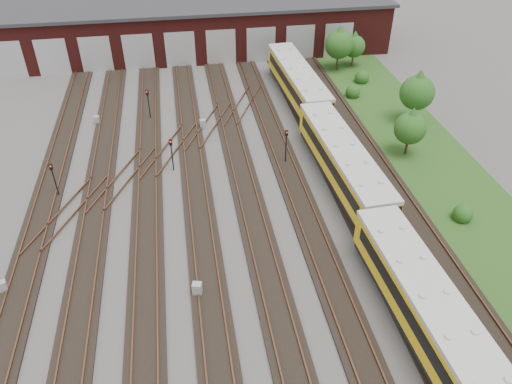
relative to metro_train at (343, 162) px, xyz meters
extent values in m
plane|color=#403E3B|center=(-10.00, -6.67, -2.00)|extent=(120.00, 120.00, 0.00)
cube|color=black|center=(-24.00, -6.67, -1.91)|extent=(2.40, 70.00, 0.18)
cube|color=brown|center=(-24.72, -6.67, -1.74)|extent=(0.10, 70.00, 0.15)
cube|color=brown|center=(-23.28, -6.67, -1.74)|extent=(0.10, 70.00, 0.15)
cube|color=black|center=(-20.00, -6.67, -1.91)|extent=(2.40, 70.00, 0.18)
cube|color=brown|center=(-20.72, -6.67, -1.74)|extent=(0.10, 70.00, 0.15)
cube|color=brown|center=(-19.28, -6.67, -1.74)|extent=(0.10, 70.00, 0.15)
cube|color=black|center=(-16.00, -6.67, -1.91)|extent=(2.40, 70.00, 0.18)
cube|color=brown|center=(-16.72, -6.67, -1.74)|extent=(0.10, 70.00, 0.15)
cube|color=brown|center=(-15.28, -6.67, -1.74)|extent=(0.10, 70.00, 0.15)
cube|color=black|center=(-12.00, -6.67, -1.91)|extent=(2.40, 70.00, 0.18)
cube|color=brown|center=(-12.72, -6.67, -1.74)|extent=(0.10, 70.00, 0.15)
cube|color=brown|center=(-11.28, -6.67, -1.74)|extent=(0.10, 70.00, 0.15)
cube|color=black|center=(-8.00, -6.67, -1.91)|extent=(2.40, 70.00, 0.18)
cube|color=brown|center=(-8.72, -6.67, -1.74)|extent=(0.10, 70.00, 0.15)
cube|color=brown|center=(-7.28, -6.67, -1.74)|extent=(0.10, 70.00, 0.15)
cube|color=black|center=(-4.00, -6.67, -1.91)|extent=(2.40, 70.00, 0.18)
cube|color=brown|center=(-4.72, -6.67, -1.74)|extent=(0.10, 70.00, 0.15)
cube|color=brown|center=(-3.28, -6.67, -1.74)|extent=(0.10, 70.00, 0.15)
cube|color=black|center=(0.00, -6.67, -1.91)|extent=(2.40, 70.00, 0.18)
cube|color=brown|center=(-0.72, -6.67, -1.74)|extent=(0.10, 70.00, 0.15)
cube|color=brown|center=(0.72, -6.67, -1.74)|extent=(0.10, 70.00, 0.15)
cube|color=black|center=(4.00, -6.67, -1.91)|extent=(2.40, 70.00, 0.18)
cube|color=brown|center=(3.28, -6.67, -1.74)|extent=(0.10, 70.00, 0.15)
cube|color=brown|center=(4.72, -6.67, -1.74)|extent=(0.10, 70.00, 0.15)
cube|color=brown|center=(-18.00, 3.33, -1.74)|extent=(5.40, 9.62, 0.15)
cube|color=brown|center=(-14.00, 7.33, -1.74)|extent=(5.40, 9.62, 0.15)
cube|color=brown|center=(-10.00, 11.33, -1.74)|extent=(5.40, 9.62, 0.15)
cube|color=brown|center=(-22.00, -0.67, -1.74)|extent=(5.40, 9.62, 0.15)
cube|color=brown|center=(-6.00, 15.33, -1.74)|extent=(5.40, 9.62, 0.15)
cube|color=#4B1412|center=(-10.00, 33.33, 1.00)|extent=(50.00, 12.00, 6.00)
cube|color=#2E2E30|center=(-10.00, 33.33, 4.15)|extent=(51.00, 12.50, 0.40)
cube|color=#ADAFB3|center=(-32.00, 27.31, 0.20)|extent=(3.60, 0.12, 4.40)
cube|color=#ADAFB3|center=(-27.00, 27.31, 0.20)|extent=(3.60, 0.12, 4.40)
cube|color=#ADAFB3|center=(-22.00, 27.31, 0.20)|extent=(3.60, 0.12, 4.40)
cube|color=#ADAFB3|center=(-17.00, 27.31, 0.20)|extent=(3.60, 0.12, 4.40)
cube|color=#ADAFB3|center=(-12.00, 27.31, 0.20)|extent=(3.60, 0.12, 4.40)
cube|color=#ADAFB3|center=(-7.00, 27.31, 0.20)|extent=(3.60, 0.12, 4.40)
cube|color=#ADAFB3|center=(-2.00, 27.31, 0.20)|extent=(3.60, 0.12, 4.40)
cube|color=#ADAFB3|center=(3.00, 27.31, 0.20)|extent=(3.60, 0.12, 4.40)
cube|color=#ADAFB3|center=(8.00, 27.31, 0.20)|extent=(3.60, 0.12, 4.40)
cube|color=#254A18|center=(9.00, 3.33, -1.97)|extent=(8.00, 55.00, 0.05)
cube|color=black|center=(0.00, -16.00, -1.35)|extent=(3.10, 15.83, 0.63)
cube|color=yellow|center=(0.00, -16.00, 0.12)|extent=(3.41, 15.85, 2.31)
cube|color=beige|center=(0.00, -16.00, 1.43)|extent=(3.52, 15.85, 0.31)
cube|color=black|center=(-1.38, -16.06, 0.38)|extent=(0.67, 13.84, 0.89)
cube|color=black|center=(1.38, -15.94, 0.38)|extent=(0.67, 13.84, 0.89)
cube|color=black|center=(0.00, 0.00, -1.35)|extent=(3.10, 15.83, 0.63)
cube|color=yellow|center=(0.00, 0.00, 0.12)|extent=(3.41, 15.85, 2.31)
cube|color=beige|center=(0.00, 0.00, 1.43)|extent=(3.52, 15.85, 0.31)
cube|color=black|center=(-1.38, -0.06, 0.38)|extent=(0.67, 13.84, 0.89)
cube|color=black|center=(1.38, 0.06, 0.38)|extent=(0.67, 13.84, 0.89)
cube|color=black|center=(0.00, 16.00, -1.35)|extent=(3.10, 15.83, 0.63)
cube|color=yellow|center=(0.00, 16.00, 0.12)|extent=(3.41, 15.85, 2.31)
cube|color=beige|center=(0.00, 16.00, 1.43)|extent=(3.52, 15.85, 0.31)
cube|color=black|center=(-1.38, 15.94, 0.38)|extent=(0.67, 13.84, 0.89)
cube|color=black|center=(1.38, 16.06, 0.38)|extent=(0.67, 13.84, 0.89)
cylinder|color=black|center=(-23.06, 1.80, -0.69)|extent=(0.10, 0.10, 2.62)
cube|color=black|center=(-23.06, 1.80, 0.88)|extent=(0.27, 0.18, 0.51)
sphere|color=#FC210E|center=(-23.06, 1.70, 0.98)|extent=(0.12, 0.12, 0.12)
cylinder|color=black|center=(-15.79, 14.03, -0.65)|extent=(0.11, 0.11, 2.69)
cube|color=black|center=(-15.79, 14.03, 0.96)|extent=(0.30, 0.23, 0.53)
sphere|color=#FC210E|center=(-15.79, 13.92, 1.07)|extent=(0.13, 0.13, 0.13)
cylinder|color=black|center=(-13.78, 4.13, -0.73)|extent=(0.11, 0.11, 2.54)
cube|color=black|center=(-13.78, 4.13, 0.81)|extent=(0.28, 0.17, 0.54)
sphere|color=#FC210E|center=(-13.78, 4.02, 0.92)|extent=(0.13, 0.13, 0.13)
cylinder|color=black|center=(-3.94, 3.67, -0.60)|extent=(0.10, 0.10, 2.79)
cube|color=black|center=(-3.94, 3.67, 1.04)|extent=(0.26, 0.16, 0.51)
sphere|color=#FC210E|center=(-3.94, 3.57, 1.15)|extent=(0.12, 0.12, 0.12)
cube|color=#999B9D|center=(-25.00, -8.27, -1.55)|extent=(0.61, 0.55, 0.88)
cube|color=#999B9D|center=(-21.07, 13.88, -1.57)|extent=(0.55, 0.47, 0.86)
cube|color=#999B9D|center=(-12.75, -10.57, -1.51)|extent=(0.68, 0.61, 0.98)
cube|color=#999B9D|center=(-10.66, 11.19, -1.52)|extent=(0.57, 0.48, 0.95)
cube|color=#999B9D|center=(1.84, 0.42, -1.53)|extent=(0.70, 0.65, 0.93)
cylinder|color=#332217|center=(6.77, 23.32, -1.14)|extent=(0.22, 0.22, 1.72)
sphere|color=#1B4C15|center=(6.77, 23.32, 1.15)|extent=(3.34, 3.34, 3.34)
cone|color=#1B4C15|center=(6.77, 23.32, 2.35)|extent=(2.86, 2.86, 2.39)
cylinder|color=#332217|center=(8.99, 24.11, -1.30)|extent=(0.21, 0.21, 1.38)
sphere|color=#1B4C15|center=(8.99, 24.11, 0.54)|extent=(2.69, 2.69, 2.69)
cone|color=#1B4C15|center=(8.99, 24.11, 1.50)|extent=(2.31, 2.31, 1.92)
cylinder|color=#332217|center=(10.30, 9.08, -1.13)|extent=(0.21, 0.21, 1.74)
sphere|color=#1B4C15|center=(10.30, 9.08, 1.20)|extent=(3.39, 3.39, 3.39)
cone|color=#1B4C15|center=(10.30, 9.08, 2.40)|extent=(2.90, 2.90, 2.42)
cylinder|color=#332217|center=(7.16, 3.29, -1.26)|extent=(0.22, 0.22, 1.46)
sphere|color=#1B4C15|center=(7.16, 3.29, 0.69)|extent=(2.85, 2.85, 2.85)
cone|color=#1B4C15|center=(7.16, 3.29, 1.71)|extent=(2.44, 2.44, 2.03)
sphere|color=#1B4C15|center=(7.60, -6.31, -1.24)|extent=(1.50, 1.50, 1.50)
sphere|color=#1B4C15|center=(6.26, 15.63, -1.20)|extent=(1.60, 1.60, 1.60)
sphere|color=#1B4C15|center=(8.54, 19.22, -1.15)|extent=(1.69, 1.69, 1.69)
camera|label=1|loc=(-12.68, -32.73, 22.13)|focal=35.00mm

